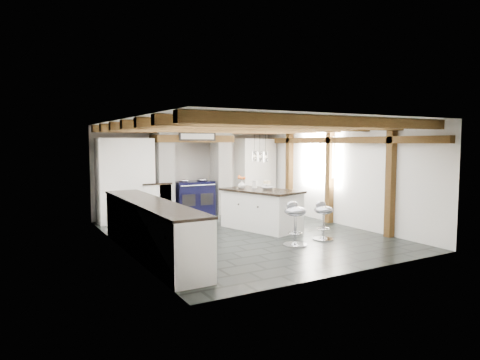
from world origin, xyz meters
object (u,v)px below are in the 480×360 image
bar_stool_near (323,216)px  bar_stool_far (295,218)px  range_cooker (193,198)px  kitchen_island (261,209)px

bar_stool_near → bar_stool_far: bar_stool_far is taller
range_cooker → kitchen_island: size_ratio=0.51×
kitchen_island → range_cooker: bearing=88.6°
bar_stool_near → bar_stool_far: 0.78m
bar_stool_near → bar_stool_far: size_ratio=0.92×
bar_stool_far → bar_stool_near: bearing=-0.2°
range_cooker → bar_stool_far: range_cooker is taller
range_cooker → bar_stool_far: bearing=-85.3°
bar_stool_far → kitchen_island: bearing=71.3°
kitchen_island → bar_stool_near: kitchen_island is taller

